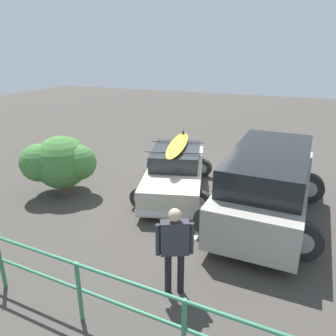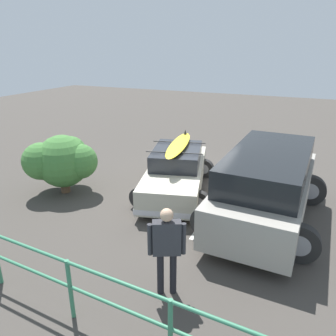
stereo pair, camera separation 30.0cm
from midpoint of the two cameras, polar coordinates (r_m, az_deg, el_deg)
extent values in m
cube|color=#423D38|center=(10.12, 4.56, -3.98)|extent=(44.00, 44.00, 0.02)
cube|color=silver|center=(9.72, 9.73, -5.24)|extent=(0.12, 4.74, 0.00)
cube|color=#B7B29E|center=(9.89, 2.27, -1.33)|extent=(2.56, 4.42, 0.67)
cube|color=#23262B|center=(9.85, 2.43, 2.10)|extent=(1.84, 2.28, 0.47)
cube|color=silver|center=(8.14, 0.51, -7.99)|extent=(1.57, 0.50, 0.14)
cube|color=silver|center=(11.86, 3.43, 1.33)|extent=(1.57, 0.50, 0.14)
cylinder|color=black|center=(8.74, 6.47, -5.91)|extent=(0.61, 0.18, 0.61)
cylinder|color=#99999E|center=(8.74, 6.47, -5.91)|extent=(0.34, 0.19, 0.34)
cylinder|color=black|center=(8.93, -3.88, -5.22)|extent=(0.61, 0.18, 0.61)
cylinder|color=#99999E|center=(8.93, -3.88, -5.22)|extent=(0.34, 0.19, 0.34)
cylinder|color=black|center=(11.10, 7.15, -0.05)|extent=(0.61, 0.18, 0.61)
cylinder|color=#99999E|center=(11.10, 7.15, -0.05)|extent=(0.34, 0.19, 0.34)
cylinder|color=black|center=(11.25, -1.00, 0.40)|extent=(0.61, 0.18, 0.61)
cylinder|color=#99999E|center=(11.25, -1.00, 0.40)|extent=(0.34, 0.19, 0.34)
cylinder|color=black|center=(9.24, 2.05, 2.66)|extent=(1.60, 0.44, 0.03)
cylinder|color=black|center=(10.29, 2.81, 4.51)|extent=(1.60, 0.44, 0.03)
ellipsoid|color=yellow|center=(9.82, 2.75, 4.10)|extent=(1.00, 2.83, 0.09)
cone|color=black|center=(10.85, 3.83, 6.29)|extent=(0.10, 0.10, 0.14)
cube|color=#9E998E|center=(8.57, 17.63, -4.21)|extent=(2.11, 4.94, 0.92)
cube|color=black|center=(8.29, 18.20, 0.69)|extent=(1.91, 3.86, 0.64)
cylinder|color=black|center=(10.89, 19.91, 1.36)|extent=(0.76, 0.21, 0.76)
cylinder|color=black|center=(7.36, 22.98, -11.98)|extent=(0.84, 0.22, 0.84)
cylinder|color=#99999E|center=(7.36, 22.98, -11.98)|extent=(0.46, 0.23, 0.46)
cylinder|color=black|center=(7.61, 8.26, -9.30)|extent=(0.84, 0.22, 0.84)
cylinder|color=#99999E|center=(7.61, 8.26, -9.30)|extent=(0.46, 0.23, 0.46)
cylinder|color=black|center=(9.98, 24.30, -3.52)|extent=(0.84, 0.22, 0.84)
cylinder|color=#99999E|center=(9.98, 24.30, -3.52)|extent=(0.46, 0.23, 0.46)
cylinder|color=black|center=(10.16, 13.47, -1.77)|extent=(0.84, 0.22, 0.84)
cylinder|color=#99999E|center=(10.16, 13.47, -1.77)|extent=(0.46, 0.23, 0.46)
cylinder|color=black|center=(6.07, 2.39, -17.81)|extent=(0.12, 0.12, 0.83)
cylinder|color=black|center=(6.06, 0.17, -17.88)|extent=(0.12, 0.12, 0.83)
cube|color=#333338|center=(5.64, 1.34, -12.07)|extent=(0.52, 0.38, 0.62)
sphere|color=#D6A884|center=(5.42, 1.37, -8.21)|extent=(0.22, 0.22, 0.22)
cylinder|color=#333338|center=(5.68, 4.26, -12.19)|extent=(0.09, 0.09, 0.59)
cylinder|color=#333338|center=(5.64, -1.61, -12.36)|extent=(0.09, 0.09, 0.59)
cylinder|color=#387F5B|center=(4.94, 2.36, -26.68)|extent=(0.07, 0.07, 1.10)
cylinder|color=#387F5B|center=(5.71, -15.11, -19.76)|extent=(0.07, 0.07, 1.10)
cylinder|color=#387F5B|center=(5.39, -15.64, -15.50)|extent=(10.69, 0.78, 0.06)
cylinder|color=#387F5B|center=(5.67, -15.17, -19.33)|extent=(10.69, 0.78, 0.06)
cylinder|color=brown|center=(10.34, -16.70, -2.65)|extent=(0.27, 0.27, 0.52)
sphere|color=#427A38|center=(10.12, -17.88, 0.51)|extent=(1.13, 1.13, 1.13)
sphere|color=#427A38|center=(10.09, -17.01, 1.14)|extent=(1.55, 1.55, 1.55)
sphere|color=#427A38|center=(10.52, -15.83, 2.72)|extent=(0.98, 0.98, 0.98)
sphere|color=#427A38|center=(10.45, -19.01, 0.29)|extent=(0.94, 0.94, 0.94)
sphere|color=#427A38|center=(10.09, -20.42, 1.11)|extent=(1.09, 1.09, 1.09)
sphere|color=#427A38|center=(9.88, -14.26, 1.13)|extent=(1.03, 1.03, 1.03)
camera|label=1|loc=(0.15, -89.07, 0.35)|focal=35.00mm
camera|label=2|loc=(0.15, 90.93, -0.35)|focal=35.00mm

